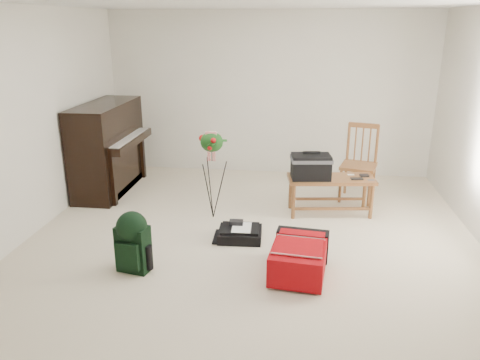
# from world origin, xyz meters

# --- Properties ---
(floor) EXTENTS (5.00, 5.50, 0.01)m
(floor) POSITION_xyz_m (0.00, 0.00, 0.00)
(floor) COLOR beige
(floor) RESTS_ON ground
(ceiling) EXTENTS (5.00, 5.50, 0.01)m
(ceiling) POSITION_xyz_m (0.00, 0.00, 2.50)
(ceiling) COLOR white
(ceiling) RESTS_ON wall_back
(wall_back) EXTENTS (5.00, 0.04, 2.50)m
(wall_back) POSITION_xyz_m (0.00, 2.75, 1.25)
(wall_back) COLOR silver
(wall_back) RESTS_ON floor
(wall_left) EXTENTS (0.04, 5.50, 2.50)m
(wall_left) POSITION_xyz_m (-2.50, 0.00, 1.25)
(wall_left) COLOR silver
(wall_left) RESTS_ON floor
(piano) EXTENTS (0.71, 1.50, 1.25)m
(piano) POSITION_xyz_m (-2.19, 1.60, 0.60)
(piano) COLOR black
(piano) RESTS_ON floor
(bench) EXTENTS (1.11, 0.56, 0.82)m
(bench) POSITION_xyz_m (0.72, 1.06, 0.58)
(bench) COLOR brown
(bench) RESTS_ON floor
(dining_chair) EXTENTS (0.55, 0.55, 1.03)m
(dining_chair) POSITION_xyz_m (1.30, 1.65, 0.50)
(dining_chair) COLOR brown
(dining_chair) RESTS_ON floor
(red_suitcase) EXTENTS (0.58, 0.80, 0.32)m
(red_suitcase) POSITION_xyz_m (0.53, -0.43, 0.17)
(red_suitcase) COLOR #B5070F
(red_suitcase) RESTS_ON floor
(black_duffel) EXTENTS (0.49, 0.40, 0.20)m
(black_duffel) POSITION_xyz_m (-0.13, 0.19, 0.07)
(black_duffel) COLOR black
(black_duffel) RESTS_ON floor
(green_backpack) EXTENTS (0.34, 0.31, 0.61)m
(green_backpack) POSITION_xyz_m (-1.07, -0.63, 0.34)
(green_backpack) COLOR black
(green_backpack) RESTS_ON floor
(flower_stand) EXTENTS (0.36, 0.36, 1.12)m
(flower_stand) POSITION_xyz_m (-0.54, 0.76, 0.55)
(flower_stand) COLOR black
(flower_stand) RESTS_ON floor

